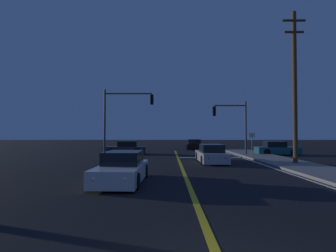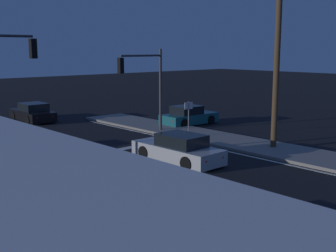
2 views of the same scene
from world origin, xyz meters
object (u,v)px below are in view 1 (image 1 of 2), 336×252
object	(u,v)px
car_following_oncoming_charcoal	(125,148)
street_sign_corner	(252,141)
car_mid_block_teal	(276,149)
traffic_signal_far_left	(122,111)
car_lead_oncoming_black	(194,145)
car_distant_tail_silver	(211,155)
utility_pole_right	(294,85)
car_far_approaching_white	(122,169)
traffic_signal_near_right	(233,120)

from	to	relation	value
car_following_oncoming_charcoal	street_sign_corner	world-z (taller)	street_sign_corner
car_mid_block_teal	traffic_signal_far_left	size ratio (longest dim) A/B	0.68
car_lead_oncoming_black	traffic_signal_far_left	world-z (taller)	traffic_signal_far_left
car_distant_tail_silver	car_mid_block_teal	world-z (taller)	same
car_following_oncoming_charcoal	car_distant_tail_silver	size ratio (longest dim) A/B	0.91
car_mid_block_teal	car_lead_oncoming_black	bearing A→B (deg)	-138.42
car_following_oncoming_charcoal	utility_pole_right	distance (m)	16.75
car_lead_oncoming_black	utility_pole_right	size ratio (longest dim) A/B	0.42
utility_pole_right	street_sign_corner	distance (m)	6.42
traffic_signal_far_left	street_sign_corner	bearing A→B (deg)	-6.98
car_far_approaching_white	traffic_signal_near_right	world-z (taller)	traffic_signal_near_right
car_lead_oncoming_black	car_mid_block_teal	size ratio (longest dim) A/B	1.06
car_lead_oncoming_black	car_following_oncoming_charcoal	distance (m)	11.06
traffic_signal_near_right	traffic_signal_far_left	distance (m)	10.64
car_lead_oncoming_black	car_mid_block_teal	world-z (taller)	same
car_following_oncoming_charcoal	street_sign_corner	size ratio (longest dim) A/B	1.92
car_mid_block_teal	street_sign_corner	bearing A→B (deg)	-43.26
traffic_signal_near_right	utility_pole_right	xyz separation A→B (m)	(2.30, -7.70, 1.95)
car_lead_oncoming_black	car_mid_block_teal	xyz separation A→B (m)	(7.32, -8.84, -0.00)
utility_pole_right	street_sign_corner	xyz separation A→B (m)	(-1.40, 4.90, -3.90)
car_lead_oncoming_black	street_sign_corner	xyz separation A→B (m)	(3.77, -12.36, 0.92)
car_mid_block_teal	utility_pole_right	bearing A→B (deg)	-12.37
traffic_signal_near_right	traffic_signal_far_left	world-z (taller)	traffic_signal_far_left
traffic_signal_near_right	street_sign_corner	bearing A→B (deg)	107.85
car_mid_block_teal	utility_pole_right	world-z (taller)	utility_pole_right
traffic_signal_far_left	street_sign_corner	size ratio (longest dim) A/B	2.78
car_distant_tail_silver	traffic_signal_far_left	bearing A→B (deg)	146.19
traffic_signal_near_right	car_following_oncoming_charcoal	bearing A→B (deg)	-9.24
traffic_signal_near_right	car_distant_tail_silver	bearing A→B (deg)	62.96
traffic_signal_far_left	car_far_approaching_white	bearing A→B (deg)	-80.08
traffic_signal_near_right	car_far_approaching_white	bearing A→B (deg)	59.20
traffic_signal_near_right	traffic_signal_far_left	size ratio (longest dim) A/B	0.85
car_mid_block_teal	traffic_signal_near_right	distance (m)	5.35
street_sign_corner	utility_pole_right	bearing A→B (deg)	-74.05
car_distant_tail_silver	utility_pole_right	size ratio (longest dim) A/B	0.45
car_following_oncoming_charcoal	street_sign_corner	xyz separation A→B (m)	(11.57, -4.54, 0.92)
car_far_approaching_white	traffic_signal_near_right	distance (m)	16.52
car_lead_oncoming_black	traffic_signal_near_right	size ratio (longest dim) A/B	0.85
car_lead_oncoming_black	traffic_signal_far_left	size ratio (longest dim) A/B	0.72
car_following_oncoming_charcoal	street_sign_corner	bearing A→B (deg)	-113.92
car_following_oncoming_charcoal	car_mid_block_teal	distance (m)	15.16
car_lead_oncoming_black	traffic_signal_near_right	bearing A→B (deg)	-70.90
car_lead_oncoming_black	car_following_oncoming_charcoal	world-z (taller)	same
car_distant_tail_silver	utility_pole_right	bearing A→B (deg)	-16.48
car_mid_block_teal	street_sign_corner	size ratio (longest dim) A/B	1.88
car_distant_tail_silver	street_sign_corner	size ratio (longest dim) A/B	2.10
car_far_approaching_white	street_sign_corner	distance (m)	14.52
car_mid_block_teal	utility_pole_right	xyz separation A→B (m)	(-2.15, -8.42, 4.83)
car_mid_block_teal	traffic_signal_near_right	size ratio (longest dim) A/B	0.80
car_far_approaching_white	car_mid_block_teal	xyz separation A→B (m)	(12.78, 14.70, -0.00)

